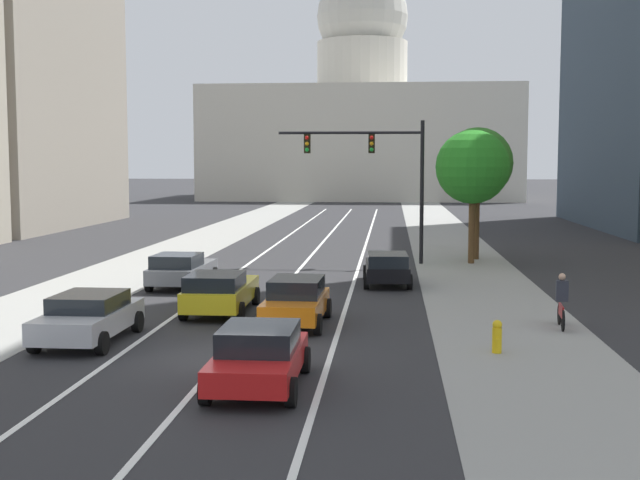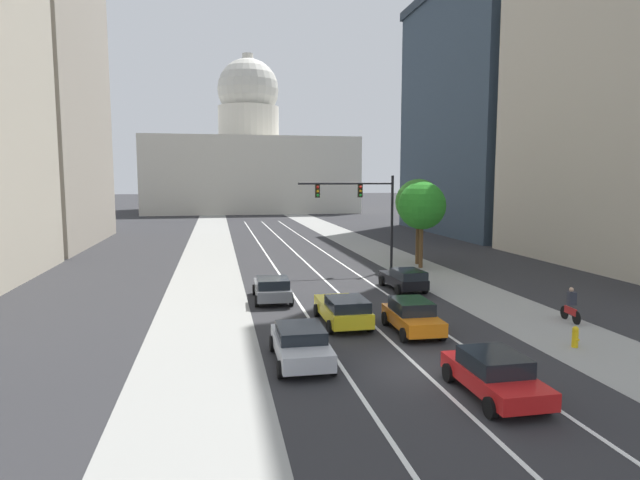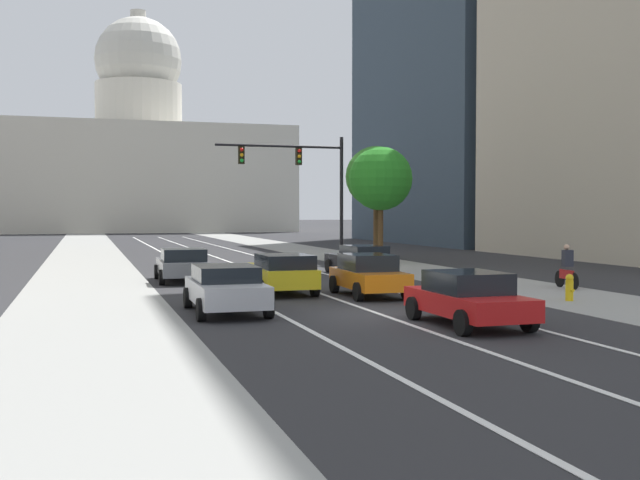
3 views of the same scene
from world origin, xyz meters
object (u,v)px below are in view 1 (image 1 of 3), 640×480
at_px(capitol_building, 362,128).
at_px(car_silver, 89,316).
at_px(car_black, 387,267).
at_px(fire_hydrant, 497,336).
at_px(car_red, 259,356).
at_px(car_orange, 296,301).
at_px(street_tree_mid_right, 473,167).
at_px(cyclist, 562,301).
at_px(car_gray, 181,269).
at_px(traffic_signal_mast, 378,163).
at_px(street_tree_far_right, 477,163).
at_px(car_yellow, 220,291).

height_order(capitol_building, car_silver, capitol_building).
bearing_deg(car_silver, car_black, -35.12).
bearing_deg(fire_hydrant, capitol_building, 94.18).
bearing_deg(car_red, car_orange, -0.04).
distance_m(car_red, street_tree_mid_right, 25.39).
xyz_separation_m(fire_hydrant, cyclist, (2.41, 3.59, 0.39)).
distance_m(car_red, car_orange, 7.34).
distance_m(car_gray, fire_hydrant, 15.83).
distance_m(cyclist, street_tree_mid_right, 17.05).
bearing_deg(cyclist, traffic_signal_mast, 25.27).
bearing_deg(car_orange, car_gray, 38.53).
bearing_deg(traffic_signal_mast, street_tree_mid_right, 4.64).
distance_m(car_gray, cyclist, 15.69).
distance_m(traffic_signal_mast, street_tree_far_right, 5.62).
height_order(car_gray, street_tree_mid_right, street_tree_mid_right).
xyz_separation_m(car_orange, street_tree_mid_right, (7.06, 16.68, 4.12)).
bearing_deg(capitol_building, car_silver, -92.44).
bearing_deg(car_gray, street_tree_mid_right, -52.50).
xyz_separation_m(car_orange, fire_hydrant, (5.85, -3.43, -0.31)).
bearing_deg(cyclist, car_gray, 67.26).
xyz_separation_m(street_tree_mid_right, street_tree_far_right, (0.42, 1.81, 0.20)).
bearing_deg(car_black, car_gray, 96.39).
height_order(car_yellow, cyclist, cyclist).
distance_m(car_orange, car_black, 9.21).
xyz_separation_m(car_red, car_yellow, (-2.81, 9.10, 0.03)).
relative_size(traffic_signal_mast, street_tree_mid_right, 1.09).
distance_m(car_yellow, street_tree_far_right, 20.12).
bearing_deg(car_red, capitol_building, 0.75).
relative_size(car_yellow, street_tree_mid_right, 0.69).
xyz_separation_m(capitol_building, car_red, (1.40, -103.20, -9.45)).
height_order(car_orange, car_yellow, car_orange).
relative_size(car_orange, car_black, 0.97).
relative_size(car_yellow, fire_hydrant, 5.16).
xyz_separation_m(car_orange, car_yellow, (-2.81, 1.75, -0.01)).
relative_size(car_orange, traffic_signal_mast, 0.56).
bearing_deg(capitol_building, car_gray, -92.73).
bearing_deg(cyclist, capitol_building, 10.79).
distance_m(car_gray, car_yellow, 6.37).
relative_size(car_red, car_silver, 0.95).
relative_size(fire_hydrant, cyclist, 0.53).
distance_m(capitol_building, car_orange, 96.32).
relative_size(car_yellow, car_black, 1.10).
xyz_separation_m(car_orange, cyclist, (8.26, 0.16, 0.08)).
distance_m(car_orange, street_tree_mid_right, 18.58).
bearing_deg(car_yellow, car_red, -163.22).
distance_m(fire_hydrant, cyclist, 4.34).
bearing_deg(street_tree_far_right, car_silver, -121.36).
distance_m(car_silver, car_orange, 6.38).
bearing_deg(fire_hydrant, car_gray, 136.48).
height_order(car_gray, car_red, car_gray).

